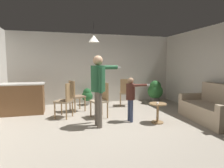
# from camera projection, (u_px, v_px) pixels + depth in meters

# --- Properties ---
(ground) EXTENTS (7.68, 7.68, 0.00)m
(ground) POSITION_uv_depth(u_px,v_px,m) (118.00, 128.00, 4.52)
(ground) COLOR #9E9384
(wall_back) EXTENTS (6.40, 0.10, 2.70)m
(wall_back) POSITION_uv_depth(u_px,v_px,m) (95.00, 69.00, 7.45)
(wall_back) COLOR beige
(wall_back) RESTS_ON ground
(couch_floral) EXTENTS (1.05, 1.88, 1.00)m
(couch_floral) POSITION_uv_depth(u_px,v_px,m) (212.00, 109.00, 5.01)
(couch_floral) COLOR tan
(couch_floral) RESTS_ON ground
(kitchen_counter) EXTENTS (1.26, 0.66, 0.95)m
(kitchen_counter) POSITION_uv_depth(u_px,v_px,m) (23.00, 99.00, 5.74)
(kitchen_counter) COLOR brown
(kitchen_counter) RESTS_ON ground
(side_table_by_couch) EXTENTS (0.44, 0.44, 0.52)m
(side_table_by_couch) POSITION_uv_depth(u_px,v_px,m) (158.00, 111.00, 4.86)
(side_table_by_couch) COLOR #99754C
(side_table_by_couch) RESTS_ON ground
(person_adult) EXTENTS (0.82, 0.57, 1.73)m
(person_adult) POSITION_uv_depth(u_px,v_px,m) (99.00, 83.00, 4.50)
(person_adult) COLOR #60564C
(person_adult) RESTS_ON ground
(person_child) EXTENTS (0.62, 0.34, 1.18)m
(person_child) POSITION_uv_depth(u_px,v_px,m) (131.00, 94.00, 4.94)
(person_child) COLOR #384260
(person_child) RESTS_ON ground
(dining_chair_by_counter) EXTENTS (0.58, 0.58, 1.00)m
(dining_chair_by_counter) POSITION_uv_depth(u_px,v_px,m) (66.00, 99.00, 5.31)
(dining_chair_by_counter) COLOR #99754C
(dining_chair_by_counter) RESTS_ON ground
(dining_chair_near_wall) EXTENTS (0.52, 0.52, 1.00)m
(dining_chair_near_wall) POSITION_uv_depth(u_px,v_px,m) (125.00, 91.00, 6.81)
(dining_chair_near_wall) COLOR #99754C
(dining_chair_near_wall) RESTS_ON ground
(dining_chair_centre_back) EXTENTS (0.55, 0.55, 1.00)m
(dining_chair_centre_back) POSITION_uv_depth(u_px,v_px,m) (75.00, 95.00, 6.05)
(dining_chair_centre_back) COLOR #99754C
(dining_chair_centre_back) RESTS_ON ground
(dining_chair_spare) EXTENTS (0.51, 0.51, 1.00)m
(dining_chair_spare) POSITION_uv_depth(u_px,v_px,m) (101.00, 99.00, 5.37)
(dining_chair_spare) COLOR #99754C
(dining_chair_spare) RESTS_ON ground
(potted_plant_corner) EXTENTS (0.41, 0.41, 0.63)m
(potted_plant_corner) POSITION_uv_depth(u_px,v_px,m) (87.00, 96.00, 7.05)
(potted_plant_corner) COLOR #B7B2AD
(potted_plant_corner) RESTS_ON ground
(potted_plant_by_wall) EXTENTS (0.58, 0.58, 0.90)m
(potted_plant_by_wall) POSITION_uv_depth(u_px,v_px,m) (155.00, 91.00, 7.29)
(potted_plant_by_wall) COLOR #4C4742
(potted_plant_by_wall) RESTS_ON ground
(spare_remote_on_table) EXTENTS (0.11, 0.12, 0.04)m
(spare_remote_on_table) POSITION_uv_depth(u_px,v_px,m) (158.00, 103.00, 4.79)
(spare_remote_on_table) COLOR white
(spare_remote_on_table) RESTS_ON side_table_by_couch
(ceiling_light_pendant) EXTENTS (0.32, 0.32, 0.55)m
(ceiling_light_pendant) POSITION_uv_depth(u_px,v_px,m) (94.00, 39.00, 5.34)
(ceiling_light_pendant) COLOR silver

